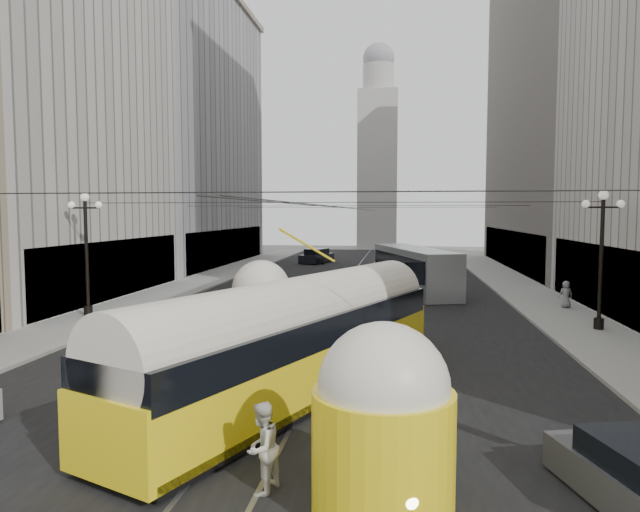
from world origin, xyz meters
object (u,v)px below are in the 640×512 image
(streetcar, at_px, (298,339))
(city_bus, at_px, (414,268))
(pedestrian_crossing_b, at_px, (262,448))
(pedestrian_sidewalk_right, at_px, (566,294))

(streetcar, bearing_deg, city_bus, 80.42)
(city_bus, height_order, pedestrian_crossing_b, city_bus)
(city_bus, distance_m, pedestrian_crossing_b, 29.68)
(streetcar, distance_m, city_bus, 23.90)
(streetcar, relative_size, city_bus, 1.23)
(pedestrian_crossing_b, xyz_separation_m, pedestrian_sidewalk_right, (11.96, 22.84, 0.01))
(pedestrian_crossing_b, relative_size, pedestrian_sidewalk_right, 1.18)
(streetcar, xyz_separation_m, city_bus, (3.98, 23.57, -0.09))
(pedestrian_crossing_b, height_order, pedestrian_sidewalk_right, pedestrian_crossing_b)
(pedestrian_crossing_b, bearing_deg, streetcar, -158.16)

